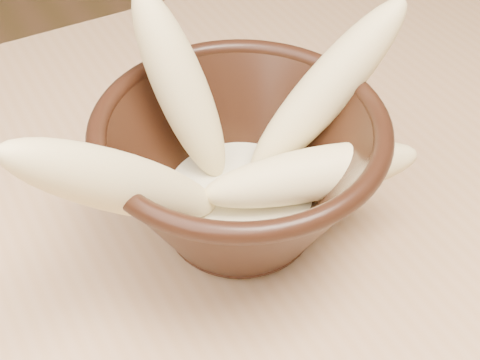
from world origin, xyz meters
name	(u,v)px	position (x,y,z in m)	size (l,w,h in m)	color
bowl	(240,170)	(0.10, 0.07, 0.81)	(0.19, 0.19, 0.10)	black
milk_puddle	(240,197)	(0.10, 0.07, 0.78)	(0.11, 0.11, 0.01)	beige
banana_upright	(181,87)	(0.08, 0.12, 0.85)	(0.03, 0.03, 0.14)	#E8CF89
banana_left	(124,183)	(0.01, 0.06, 0.85)	(0.03, 0.03, 0.17)	#E8CF89
banana_right	(326,90)	(0.17, 0.08, 0.84)	(0.03, 0.03, 0.15)	#E8CF89
banana_across	(311,174)	(0.13, 0.04, 0.81)	(0.03, 0.03, 0.14)	#E8CF89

